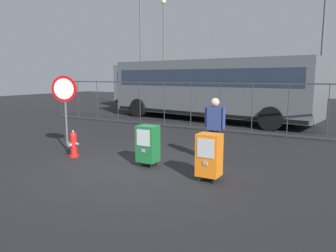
{
  "coord_description": "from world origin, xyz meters",
  "views": [
    {
      "loc": [
        4.42,
        -6.07,
        2.2
      ],
      "look_at": [
        0.3,
        1.2,
        0.9
      ],
      "focal_mm": 33.99,
      "sensor_mm": 36.0,
      "label": 1
    }
  ],
  "objects": [
    {
      "name": "pedestrian",
      "position": [
        1.51,
        1.48,
        0.95
      ],
      "size": [
        0.55,
        0.22,
        1.67
      ],
      "color": "black",
      "rests_on": "ground_plane"
    },
    {
      "name": "fire_hydrant",
      "position": [
        -2.08,
        0.11,
        0.35
      ],
      "size": [
        0.33,
        0.32,
        0.75
      ],
      "color": "red",
      "rests_on": "ground_plane"
    },
    {
      "name": "newspaper_box_secondary",
      "position": [
        0.21,
        0.34,
        0.57
      ],
      "size": [
        0.48,
        0.42,
        1.02
      ],
      "color": "black",
      "rests_on": "ground_plane"
    },
    {
      "name": "bus_near",
      "position": [
        -1.73,
        8.94,
        1.71
      ],
      "size": [
        10.75,
        3.97,
        3.0
      ],
      "rotation": [
        0.0,
        0.0,
        -0.14
      ],
      "color": "#4C5156",
      "rests_on": "ground_plane"
    },
    {
      "name": "street_light_far_right",
      "position": [
        -7.13,
        13.74,
        4.29
      ],
      "size": [
        0.32,
        0.32,
        7.46
      ],
      "color": "#4C4F54",
      "rests_on": "ground_plane"
    },
    {
      "name": "newspaper_box_primary",
      "position": [
        1.96,
        0.03,
        0.57
      ],
      "size": [
        0.48,
        0.42,
        1.02
      ],
      "color": "black",
      "rests_on": "ground_plane"
    },
    {
      "name": "street_light_near_right",
      "position": [
        3.14,
        11.57,
        3.78
      ],
      "size": [
        0.32,
        0.32,
        6.46
      ],
      "color": "#4C4F54",
      "rests_on": "ground_plane"
    },
    {
      "name": "fence_barrier",
      "position": [
        -0.0,
        5.94,
        1.02
      ],
      "size": [
        18.03,
        0.04,
        2.0
      ],
      "color": "#2D2D33",
      "rests_on": "ground_plane"
    },
    {
      "name": "bus_far",
      "position": [
        -4.98,
        13.2,
        1.71
      ],
      "size": [
        10.52,
        2.86,
        3.0
      ],
      "rotation": [
        0.0,
        0.0,
        0.01
      ],
      "color": "#4C5156",
      "rests_on": "ground_plane"
    },
    {
      "name": "stop_sign",
      "position": [
        -2.75,
        0.49,
        1.6
      ],
      "size": [
        0.71,
        0.31,
        2.23
      ],
      "color": "#4C4F54",
      "rests_on": "ground_plane"
    },
    {
      "name": "street_light_far_left",
      "position": [
        -7.66,
        11.65,
        4.56
      ],
      "size": [
        0.32,
        0.32,
        7.96
      ],
      "color": "#4C4F54",
      "rests_on": "ground_plane"
    },
    {
      "name": "ground_plane",
      "position": [
        0.0,
        0.0,
        0.0
      ],
      "size": [
        60.0,
        60.0,
        0.0
      ],
      "primitive_type": "plane",
      "color": "black"
    }
  ]
}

